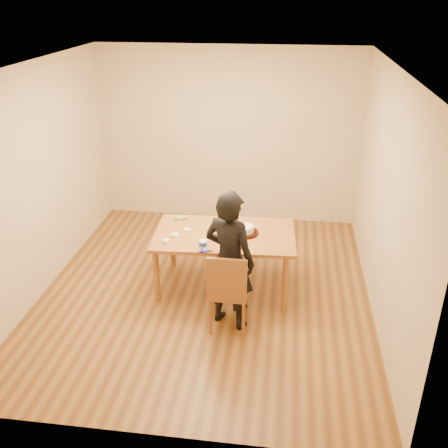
# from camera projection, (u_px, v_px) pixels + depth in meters

# --- Properties ---
(room_shell) EXTENTS (4.00, 4.50, 2.70)m
(room_shell) POSITION_uv_depth(u_px,v_px,m) (209.00, 180.00, 5.96)
(room_shell) COLOR brown
(room_shell) RESTS_ON ground
(dining_table) EXTENTS (1.73, 1.09, 0.04)m
(dining_table) POSITION_uv_depth(u_px,v_px,m) (225.00, 235.00, 6.02)
(dining_table) COLOR brown
(dining_table) RESTS_ON floor
(dining_chair) EXTENTS (0.43, 0.43, 0.04)m
(dining_chair) POSITION_uv_depth(u_px,v_px,m) (229.00, 291.00, 5.43)
(dining_chair) COLOR brown
(dining_chair) RESTS_ON floor
(cake_plate) EXTENTS (0.32, 0.32, 0.02)m
(cake_plate) POSITION_uv_depth(u_px,v_px,m) (245.00, 233.00, 6.00)
(cake_plate) COLOR #A9220B
(cake_plate) RESTS_ON dining_table
(cake) EXTENTS (0.21, 0.21, 0.07)m
(cake) POSITION_uv_depth(u_px,v_px,m) (245.00, 229.00, 5.98)
(cake) COLOR white
(cake) RESTS_ON cake_plate
(frosting_dome) EXTENTS (0.20, 0.20, 0.03)m
(frosting_dome) POSITION_uv_depth(u_px,v_px,m) (245.00, 226.00, 5.96)
(frosting_dome) COLOR white
(frosting_dome) RESTS_ON cake
(frosting_tub) EXTENTS (0.09, 0.09, 0.08)m
(frosting_tub) POSITION_uv_depth(u_px,v_px,m) (203.00, 244.00, 5.69)
(frosting_tub) COLOR white
(frosting_tub) RESTS_ON dining_table
(frosting_lid) EXTENTS (0.10, 0.10, 0.01)m
(frosting_lid) POSITION_uv_depth(u_px,v_px,m) (205.00, 251.00, 5.61)
(frosting_lid) COLOR #1B1BB1
(frosting_lid) RESTS_ON dining_table
(frosting_dollop) EXTENTS (0.04, 0.04, 0.02)m
(frosting_dollop) POSITION_uv_depth(u_px,v_px,m) (205.00, 250.00, 5.60)
(frosting_dollop) COLOR white
(frosting_dollop) RESTS_ON frosting_lid
(ramekin_green) EXTENTS (0.08, 0.08, 0.04)m
(ramekin_green) POSITION_uv_depth(u_px,v_px,m) (166.00, 241.00, 5.78)
(ramekin_green) COLOR white
(ramekin_green) RESTS_ON dining_table
(ramekin_yellow) EXTENTS (0.08, 0.08, 0.04)m
(ramekin_yellow) POSITION_uv_depth(u_px,v_px,m) (187.00, 231.00, 6.03)
(ramekin_yellow) COLOR white
(ramekin_yellow) RESTS_ON dining_table
(ramekin_multi) EXTENTS (0.08, 0.08, 0.04)m
(ramekin_multi) POSITION_uv_depth(u_px,v_px,m) (175.00, 235.00, 5.91)
(ramekin_multi) COLOR white
(ramekin_multi) RESTS_ON dining_table
(candy_box_pink) EXTENTS (0.13, 0.11, 0.02)m
(candy_box_pink) POSITION_uv_depth(u_px,v_px,m) (181.00, 219.00, 6.36)
(candy_box_pink) COLOR #F03884
(candy_box_pink) RESTS_ON dining_table
(candy_box_green) EXTENTS (0.16, 0.12, 0.02)m
(candy_box_green) POSITION_uv_depth(u_px,v_px,m) (181.00, 217.00, 6.35)
(candy_box_green) COLOR green
(candy_box_green) RESTS_ON candy_box_pink
(spatula) EXTENTS (0.16, 0.07, 0.01)m
(spatula) POSITION_uv_depth(u_px,v_px,m) (206.00, 252.00, 5.59)
(spatula) COLOR black
(spatula) RESTS_ON dining_table
(person) EXTENTS (0.68, 0.58, 1.60)m
(person) POSITION_uv_depth(u_px,v_px,m) (230.00, 261.00, 5.32)
(person) COLOR black
(person) RESTS_ON floor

